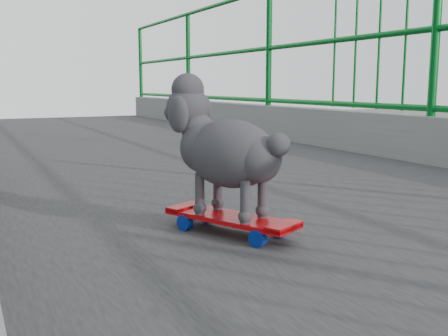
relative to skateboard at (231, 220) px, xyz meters
name	(u,v)px	position (x,y,z in m)	size (l,w,h in m)	color
skateboard	(231,220)	(0.00, 0.00, 0.00)	(0.33, 0.49, 0.06)	red
poodle	(224,147)	(-0.01, 0.03, 0.25)	(0.34, 0.48, 0.43)	#272529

